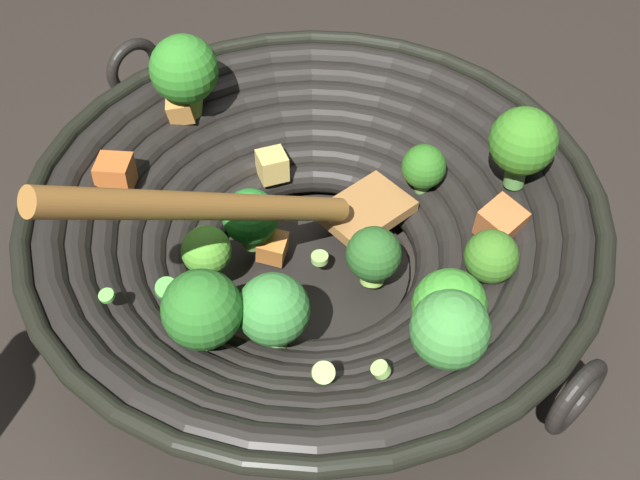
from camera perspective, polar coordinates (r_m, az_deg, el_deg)
The scene contains 2 objects.
ground_plane at distance 0.64m, azimuth -0.42°, elevation -2.41°, with size 4.00×4.00×0.00m, color #28231E.
wok at distance 0.60m, azimuth -0.40°, elevation 1.05°, with size 0.45×0.43×0.22m.
Camera 1 is at (-0.38, 0.16, 0.50)m, focal length 44.71 mm.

